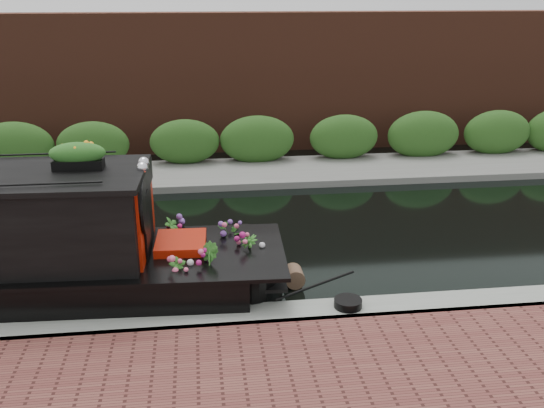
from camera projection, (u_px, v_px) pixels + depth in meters
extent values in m
plane|color=black|center=(182.00, 242.00, 11.75)|extent=(80.00, 80.00, 0.00)
cube|color=gray|center=(178.00, 333.00, 8.67)|extent=(40.00, 0.60, 0.50)
cube|color=slate|center=(184.00, 178.00, 15.67)|extent=(40.00, 2.40, 0.34)
cube|color=#28521B|center=(184.00, 169.00, 16.51)|extent=(40.00, 1.10, 2.80)
cube|color=#51281B|center=(185.00, 149.00, 18.48)|extent=(40.00, 1.00, 8.00)
cube|color=#AF1907|center=(146.00, 213.00, 9.33)|extent=(0.13, 1.71, 1.32)
cube|color=black|center=(46.00, 234.00, 8.34)|extent=(0.88, 0.07, 0.54)
cube|color=#AF1907|center=(182.00, 253.00, 9.63)|extent=(0.82, 0.91, 0.49)
sphere|color=silver|center=(142.00, 168.00, 8.95)|extent=(0.18, 0.18, 0.18)
sphere|color=silver|center=(144.00, 162.00, 9.20)|extent=(0.18, 0.18, 0.18)
cube|color=black|center=(79.00, 164.00, 8.95)|extent=(0.74, 0.30, 0.15)
ellipsoid|color=#FF9F1C|center=(77.00, 152.00, 8.89)|extent=(0.80, 0.29, 0.23)
imported|color=#2E6B23|center=(178.00, 274.00, 8.92)|extent=(0.32, 0.27, 0.50)
imported|color=#2E6B23|center=(208.00, 265.00, 9.03)|extent=(0.37, 0.42, 0.66)
imported|color=#2E6B23|center=(233.00, 239.00, 10.15)|extent=(0.61, 0.60, 0.51)
imported|color=#2E6B23|center=(249.00, 252.00, 9.60)|extent=(0.43, 0.43, 0.55)
imported|color=#2E6B23|center=(172.00, 234.00, 10.29)|extent=(0.33, 0.36, 0.57)
cylinder|color=brown|center=(294.00, 276.00, 10.02)|extent=(0.32, 0.37, 0.32)
cylinder|color=black|center=(348.00, 303.00, 8.87)|extent=(0.41, 0.41, 0.12)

